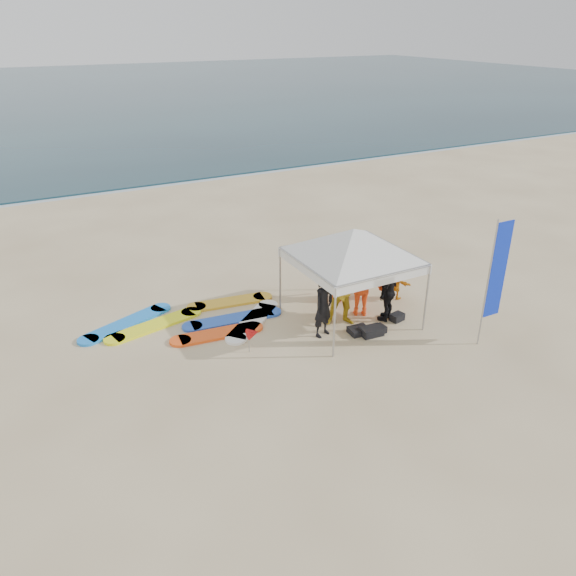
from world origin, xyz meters
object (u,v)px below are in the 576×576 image
at_px(person_seated, 396,283).
at_px(surfboard_spread, 200,321).
at_px(person_yellow, 345,290).
at_px(person_orange_b, 341,272).
at_px(person_orange_a, 362,282).
at_px(marker_pennant, 253,333).
at_px(feather_flag, 497,272).
at_px(person_black_b, 388,291).
at_px(person_black_a, 323,307).
at_px(canopy_tent, 354,229).

xyz_separation_m(person_seated, surfboard_spread, (-5.46, 1.28, -0.43)).
relative_size(person_yellow, person_orange_b, 1.15).
relative_size(person_orange_b, surfboard_spread, 0.34).
xyz_separation_m(person_orange_a, marker_pennant, (-3.37, -0.38, -0.47)).
bearing_deg(marker_pennant, surfboard_spread, 107.93).
distance_m(person_yellow, person_orange_b, 1.47).
bearing_deg(surfboard_spread, feather_flag, -35.94).
xyz_separation_m(person_orange_b, feather_flag, (1.91, -3.71, 1.05)).
relative_size(person_black_b, person_orange_b, 0.96).
bearing_deg(person_orange_b, person_black_a, 27.15).
bearing_deg(canopy_tent, feather_flag, -47.55).
xyz_separation_m(person_yellow, feather_flag, (2.62, -2.42, 0.93)).
height_order(person_yellow, person_orange_a, person_yellow).
bearing_deg(person_yellow, person_black_b, 7.02).
distance_m(person_orange_a, person_orange_b, 1.02).
bearing_deg(surfboard_spread, person_black_a, -39.86).
relative_size(person_yellow, marker_pennant, 3.08).
distance_m(canopy_tent, marker_pennant, 3.60).
relative_size(person_black_a, person_orange_a, 0.84).
bearing_deg(feather_flag, person_seated, 98.89).
xyz_separation_m(person_orange_b, surfboard_spread, (-4.02, 0.59, -0.82)).
xyz_separation_m(person_black_a, person_orange_a, (1.49, 0.50, 0.15)).
xyz_separation_m(person_orange_a, feather_flag, (1.92, -2.69, 0.95)).
xyz_separation_m(person_black_a, person_black_b, (1.93, -0.08, 0.01)).
distance_m(person_orange_a, marker_pennant, 3.42).
bearing_deg(person_yellow, person_orange_b, 83.55).
xyz_separation_m(person_seated, canopy_tent, (-1.87, -0.45, 2.09)).
bearing_deg(person_seated, canopy_tent, 81.99).
bearing_deg(person_orange_a, feather_flag, 156.54).
distance_m(person_seated, surfboard_spread, 5.62).
bearing_deg(person_orange_b, surfboard_spread, -26.68).
height_order(person_orange_b, feather_flag, feather_flag).
bearing_deg(person_black_a, person_orange_b, 27.04).
xyz_separation_m(person_black_a, feather_flag, (3.40, -2.19, 1.10)).
xyz_separation_m(person_orange_a, canopy_tent, (-0.43, -0.13, 1.59)).
height_order(person_yellow, person_black_b, person_yellow).
bearing_deg(surfboard_spread, person_yellow, -29.54).
height_order(person_yellow, feather_flag, feather_flag).
bearing_deg(canopy_tent, person_yellow, -152.69).
bearing_deg(person_orange_a, person_orange_b, -59.12).
xyz_separation_m(feather_flag, surfboard_spread, (-5.93, 4.30, -1.87)).
xyz_separation_m(person_yellow, person_orange_a, (0.70, 0.27, -0.02)).
bearing_deg(person_orange_b, person_orange_a, 71.44).
bearing_deg(surfboard_spread, person_black_b, -26.16).
distance_m(person_black_a, person_orange_b, 2.13).
relative_size(person_black_b, marker_pennant, 2.57).
relative_size(person_yellow, person_seated, 2.12).
xyz_separation_m(marker_pennant, surfboard_spread, (-0.64, 1.98, -0.46)).
height_order(person_orange_b, person_seated, person_orange_b).
height_order(person_black_a, person_orange_a, person_orange_a).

